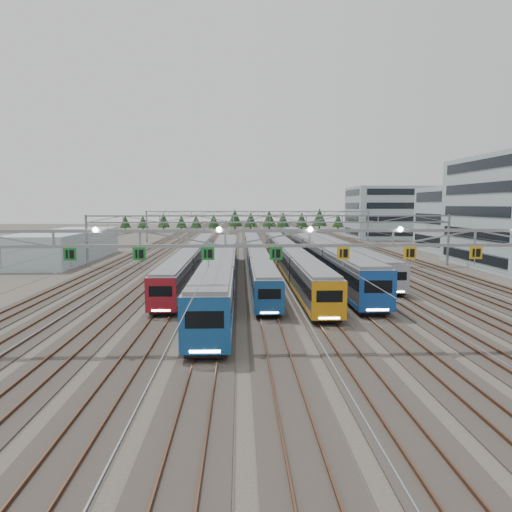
{
  "coord_description": "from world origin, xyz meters",
  "views": [
    {
      "loc": [
        -4.64,
        -30.08,
        9.52
      ],
      "look_at": [
        -2.76,
        23.17,
        3.5
      ],
      "focal_mm": 32.0,
      "sensor_mm": 36.0,
      "label": 1
    }
  ],
  "objects_px": {
    "gantry_far": "(258,217)",
    "depot_bldg_mid": "(463,220)",
    "train_e": "(312,251)",
    "train_b": "(222,267)",
    "train_c": "(255,254)",
    "west_shed": "(66,246)",
    "train_a": "(194,257)",
    "train_f": "(340,252)",
    "gantry_near": "(309,241)",
    "depot_bldg_north": "(390,213)",
    "gantry_mid": "(270,225)",
    "train_d": "(287,256)"
  },
  "relations": [
    {
      "from": "train_b",
      "to": "depot_bldg_north",
      "type": "distance_m",
      "value": 87.77
    },
    {
      "from": "train_c",
      "to": "gantry_far",
      "type": "bearing_deg",
      "value": 87.15
    },
    {
      "from": "train_b",
      "to": "train_c",
      "type": "bearing_deg",
      "value": 75.16
    },
    {
      "from": "train_a",
      "to": "gantry_far",
      "type": "distance_m",
      "value": 50.99
    },
    {
      "from": "gantry_near",
      "to": "west_shed",
      "type": "height_order",
      "value": "gantry_near"
    },
    {
      "from": "gantry_mid",
      "to": "west_shed",
      "type": "xyz_separation_m",
      "value": [
        -34.63,
        9.02,
        -3.89
      ]
    },
    {
      "from": "depot_bldg_mid",
      "to": "depot_bldg_north",
      "type": "height_order",
      "value": "depot_bldg_north"
    },
    {
      "from": "train_c",
      "to": "depot_bldg_north",
      "type": "height_order",
      "value": "depot_bldg_north"
    },
    {
      "from": "train_e",
      "to": "west_shed",
      "type": "relative_size",
      "value": 2.3
    },
    {
      "from": "train_e",
      "to": "train_b",
      "type": "bearing_deg",
      "value": -126.65
    },
    {
      "from": "train_e",
      "to": "gantry_near",
      "type": "bearing_deg",
      "value": -99.4
    },
    {
      "from": "gantry_near",
      "to": "west_shed",
      "type": "relative_size",
      "value": 1.88
    },
    {
      "from": "train_f",
      "to": "depot_bldg_mid",
      "type": "relative_size",
      "value": 3.34
    },
    {
      "from": "train_b",
      "to": "gantry_far",
      "type": "height_order",
      "value": "gantry_far"
    },
    {
      "from": "train_f",
      "to": "depot_bldg_north",
      "type": "distance_m",
      "value": 62.84
    },
    {
      "from": "train_c",
      "to": "gantry_far",
      "type": "relative_size",
      "value": 1.19
    },
    {
      "from": "train_f",
      "to": "gantry_near",
      "type": "distance_m",
      "value": 43.43
    },
    {
      "from": "train_e",
      "to": "train_f",
      "type": "relative_size",
      "value": 1.29
    },
    {
      "from": "train_f",
      "to": "depot_bldg_mid",
      "type": "distance_m",
      "value": 34.5
    },
    {
      "from": "train_d",
      "to": "depot_bldg_mid",
      "type": "distance_m",
      "value": 45.17
    },
    {
      "from": "gantry_near",
      "to": "depot_bldg_mid",
      "type": "height_order",
      "value": "depot_bldg_mid"
    },
    {
      "from": "train_c",
      "to": "west_shed",
      "type": "distance_m",
      "value": 33.68
    },
    {
      "from": "gantry_far",
      "to": "train_c",
      "type": "bearing_deg",
      "value": -92.85
    },
    {
      "from": "gantry_mid",
      "to": "depot_bldg_north",
      "type": "xyz_separation_m",
      "value": [
        38.0,
        58.12,
        0.86
      ]
    },
    {
      "from": "train_e",
      "to": "train_a",
      "type": "bearing_deg",
      "value": -163.11
    },
    {
      "from": "train_f",
      "to": "gantry_near",
      "type": "bearing_deg",
      "value": -105.18
    },
    {
      "from": "depot_bldg_mid",
      "to": "gantry_far",
      "type": "bearing_deg",
      "value": 147.9
    },
    {
      "from": "depot_bldg_north",
      "to": "train_b",
      "type": "bearing_deg",
      "value": -120.71
    },
    {
      "from": "train_b",
      "to": "train_c",
      "type": "relative_size",
      "value": 0.79
    },
    {
      "from": "train_a",
      "to": "train_c",
      "type": "height_order",
      "value": "train_a"
    },
    {
      "from": "train_a",
      "to": "depot_bldg_north",
      "type": "bearing_deg",
      "value": 51.83
    },
    {
      "from": "train_d",
      "to": "gantry_far",
      "type": "height_order",
      "value": "gantry_far"
    },
    {
      "from": "train_c",
      "to": "gantry_far",
      "type": "height_order",
      "value": "gantry_far"
    },
    {
      "from": "gantry_far",
      "to": "depot_bldg_mid",
      "type": "distance_m",
      "value": 47.35
    },
    {
      "from": "gantry_mid",
      "to": "train_f",
      "type": "bearing_deg",
      "value": 7.62
    },
    {
      "from": "train_f",
      "to": "gantry_near",
      "type": "relative_size",
      "value": 0.95
    },
    {
      "from": "depot_bldg_mid",
      "to": "west_shed",
      "type": "bearing_deg",
      "value": -171.76
    },
    {
      "from": "train_f",
      "to": "gantry_far",
      "type": "relative_size",
      "value": 0.95
    },
    {
      "from": "train_e",
      "to": "gantry_far",
      "type": "relative_size",
      "value": 1.22
    },
    {
      "from": "train_b",
      "to": "gantry_near",
      "type": "xyz_separation_m",
      "value": [
        6.7,
        -22.9,
        4.79
      ]
    },
    {
      "from": "train_e",
      "to": "gantry_near",
      "type": "height_order",
      "value": "gantry_near"
    },
    {
      "from": "train_d",
      "to": "gantry_mid",
      "type": "xyz_separation_m",
      "value": [
        -2.25,
        4.39,
        4.32
      ]
    },
    {
      "from": "train_d",
      "to": "train_f",
      "type": "xyz_separation_m",
      "value": [
        9.0,
        5.9,
        -0.12
      ]
    },
    {
      "from": "train_a",
      "to": "depot_bldg_north",
      "type": "height_order",
      "value": "depot_bldg_north"
    },
    {
      "from": "gantry_far",
      "to": "depot_bldg_north",
      "type": "relative_size",
      "value": 2.56
    },
    {
      "from": "train_d",
      "to": "gantry_far",
      "type": "distance_m",
      "value": 49.63
    },
    {
      "from": "train_b",
      "to": "depot_bldg_north",
      "type": "relative_size",
      "value": 2.42
    },
    {
      "from": "train_a",
      "to": "gantry_far",
      "type": "height_order",
      "value": "gantry_far"
    },
    {
      "from": "gantry_near",
      "to": "gantry_mid",
      "type": "bearing_deg",
      "value": 89.93
    },
    {
      "from": "train_b",
      "to": "depot_bldg_north",
      "type": "bearing_deg",
      "value": 59.29
    }
  ]
}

